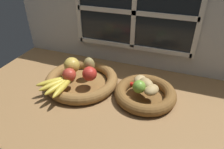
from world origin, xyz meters
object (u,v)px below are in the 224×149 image
object	(u,v)px
banana_bunch_front	(59,84)
chili_pepper	(144,86)
pear_brown	(89,65)
lime_near	(139,87)
fruit_bowl_right	(145,94)
potato_large	(146,84)
apple_red_right	(90,74)
apple_red_front	(69,75)
apple_golden_left	(72,65)
fruit_bowl_left	(82,80)
potato_oblong	(140,80)
potato_small	(152,90)

from	to	relation	value
banana_bunch_front	chili_pepper	xyz separation A→B (cm)	(37.11, 12.27, -0.47)
pear_brown	lime_near	size ratio (longest dim) A/B	1.39
fruit_bowl_right	potato_large	xyz separation A→B (cm)	(0.00, 0.00, 5.42)
pear_brown	banana_bunch_front	xyz separation A→B (cm)	(-7.67, -16.45, -2.62)
fruit_bowl_right	apple_red_right	bearing A→B (deg)	-175.13
apple_red_front	apple_golden_left	xyz separation A→B (cm)	(-2.66, 7.38, 0.75)
apple_red_right	pear_brown	distance (cm)	7.62
fruit_bowl_left	banana_bunch_front	world-z (taller)	banana_bunch_front
apple_red_front	apple_red_right	bearing A→B (deg)	23.21
fruit_bowl_left	banana_bunch_front	size ratio (longest dim) A/B	2.02
fruit_bowl_left	fruit_bowl_right	distance (cm)	32.59
apple_red_right	potato_oblong	world-z (taller)	apple_red_right
pear_brown	fruit_bowl_left	bearing A→B (deg)	-117.95
fruit_bowl_right	apple_golden_left	distance (cm)	38.87
banana_bunch_front	potato_oblong	xyz separation A→B (cm)	(34.50, 14.58, 0.70)
apple_red_right	banana_bunch_front	size ratio (longest dim) A/B	0.38
pear_brown	lime_near	distance (cm)	28.97
fruit_bowl_right	lime_near	distance (cm)	7.22
apple_red_right	chili_pepper	distance (cm)	26.26
potato_large	potato_oblong	xyz separation A→B (cm)	(-3.37, 2.62, -0.48)
apple_red_right	lime_near	size ratio (longest dim) A/B	1.21
fruit_bowl_right	apple_red_right	size ratio (longest dim) A/B	4.08
apple_golden_left	chili_pepper	distance (cm)	37.62
fruit_bowl_right	apple_red_front	xyz separation A→B (cm)	(-35.57, -6.06, 6.11)
potato_oblong	fruit_bowl_right	bearing A→B (deg)	-37.87
potato_large	apple_golden_left	bearing A→B (deg)	178.03
pear_brown	potato_large	distance (cm)	30.57
banana_bunch_front	lime_near	bearing A→B (deg)	13.22
banana_bunch_front	lime_near	distance (cm)	36.45
lime_near	fruit_bowl_right	bearing A→B (deg)	56.31
apple_golden_left	banana_bunch_front	world-z (taller)	apple_golden_left
apple_golden_left	potato_small	xyz separation A→B (cm)	(41.23, -4.32, -1.90)
lime_near	chili_pepper	bearing A→B (deg)	67.15
banana_bunch_front	apple_golden_left	bearing A→B (deg)	91.57
apple_red_front	chili_pepper	xyz separation A→B (cm)	(34.82, 6.37, -2.33)
potato_small	potato_oblong	xyz separation A→B (cm)	(-6.37, 5.62, -0.01)
apple_golden_left	chili_pepper	size ratio (longest dim) A/B	0.61
banana_bunch_front	pear_brown	bearing A→B (deg)	65.01
banana_bunch_front	potato_large	xyz separation A→B (cm)	(37.87, 11.96, 1.18)
apple_red_front	lime_near	xyz separation A→B (cm)	(33.15, 2.43, -0.36)
banana_bunch_front	potato_large	size ratio (longest dim) A/B	2.20
apple_golden_left	pear_brown	distance (cm)	8.64
apple_red_right	potato_large	xyz separation A→B (cm)	(26.77, 2.28, -0.92)
potato_large	potato_small	bearing A→B (deg)	-45.00
apple_golden_left	potato_large	bearing A→B (deg)	-1.97
fruit_bowl_left	potato_large	distance (cm)	33.04
potato_small	lime_near	world-z (taller)	lime_near
apple_golden_left	lime_near	distance (cm)	36.17
fruit_bowl_left	potato_small	distance (cm)	36.06
apple_red_right	lime_near	xyz separation A→B (cm)	(24.35, -1.35, -0.59)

